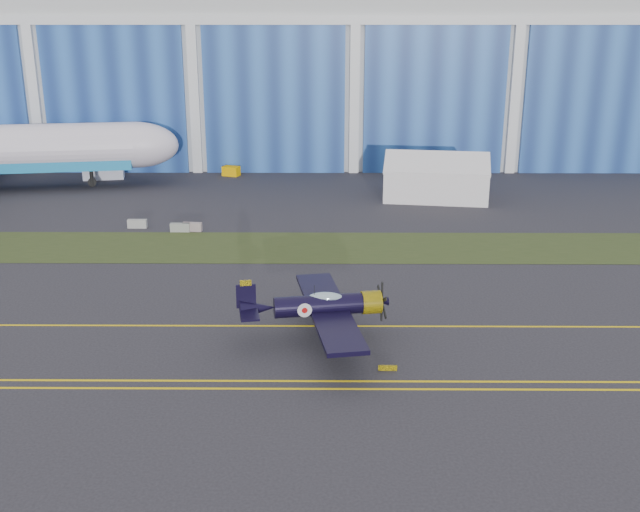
{
  "coord_description": "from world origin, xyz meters",
  "views": [
    {
      "loc": [
        17.97,
        -55.05,
        21.86
      ],
      "look_at": [
        17.59,
        1.51,
        3.23
      ],
      "focal_mm": 42.0,
      "sensor_mm": 36.0,
      "label": 1
    }
  ],
  "objects_px": {
    "tent": "(436,174)",
    "shipping_container": "(103,170)",
    "warbird": "(319,305)",
    "tug": "(231,171)"
  },
  "relations": [
    {
      "from": "tent",
      "to": "warbird",
      "type": "bearing_deg",
      "value": -99.97
    },
    {
      "from": "warbird",
      "to": "shipping_container",
      "type": "relative_size",
      "value": 2.99
    },
    {
      "from": "warbird",
      "to": "tug",
      "type": "bearing_deg",
      "value": 93.43
    },
    {
      "from": "tent",
      "to": "shipping_container",
      "type": "height_order",
      "value": "tent"
    },
    {
      "from": "warbird",
      "to": "tent",
      "type": "bearing_deg",
      "value": 62.02
    },
    {
      "from": "tent",
      "to": "shipping_container",
      "type": "xyz_separation_m",
      "value": [
        -43.68,
        10.2,
        -1.73
      ]
    },
    {
      "from": "warbird",
      "to": "tent",
      "type": "relative_size",
      "value": 1.17
    },
    {
      "from": "shipping_container",
      "to": "tug",
      "type": "bearing_deg",
      "value": -3.4
    },
    {
      "from": "tent",
      "to": "tug",
      "type": "xyz_separation_m",
      "value": [
        -26.58,
        12.32,
        -2.23
      ]
    },
    {
      "from": "tent",
      "to": "tug",
      "type": "distance_m",
      "value": 29.38
    }
  ]
}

